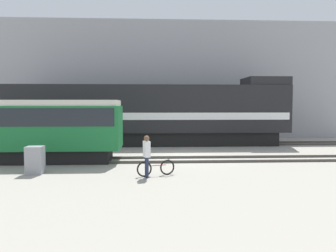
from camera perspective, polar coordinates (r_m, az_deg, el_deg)
The scene contains 9 objects.
ground_plane at distance 18.72m, azimuth 2.83°, elevation -5.48°, with size 120.00×120.00×0.00m, color #9E998C.
track_near at distance 17.64m, azimuth 3.18°, elevation -5.82°, with size 60.00×1.50×0.14m.
track_far at distance 24.49m, azimuth 1.48°, elevation -3.14°, with size 60.00×1.51×0.14m.
building_backdrop at distance 31.85m, azimuth 0.47°, elevation 7.67°, with size 30.91×6.00×10.38m.
freight_locomotive at distance 24.25m, azimuth -3.18°, elevation 2.13°, with size 20.54×3.04×5.01m.
streetcar at distance 18.42m, azimuth -22.53°, elevation -0.12°, with size 9.13×2.54×3.23m.
bicycle at distance 13.87m, azimuth -2.11°, elevation -7.33°, with size 1.61×0.68×0.71m.
person at distance 13.48m, azimuth -3.74°, elevation -4.53°, with size 0.32×0.41×1.73m.
signal_box at distance 15.33m, azimuth -22.14°, elevation -5.53°, with size 0.70×0.60×1.20m.
Camera 1 is at (-1.83, -18.38, 2.99)m, focal length 35.00 mm.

